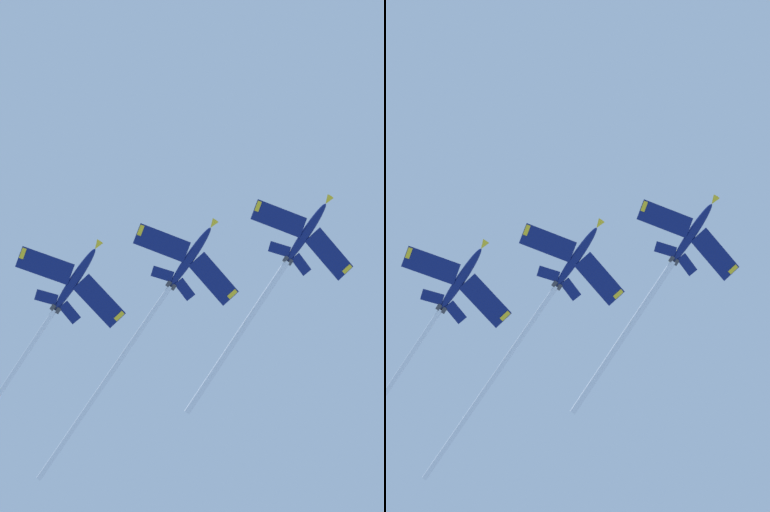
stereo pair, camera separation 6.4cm
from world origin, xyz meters
TOP-DOWN VIEW (x-y plane):
  - jet_lead at (18.41, 1.73)m, footprint 19.72×42.06m
  - jet_second at (28.97, -15.91)m, footprint 19.74×49.67m
  - jet_third at (39.94, -29.54)m, footprint 19.63×44.07m

SIDE VIEW (x-z plane):
  - jet_third at x=39.94m, z-range 157.08..169.98m
  - jet_second at x=28.97m, z-range 160.56..173.70m
  - jet_lead at x=18.41m, z-range 164.32..176.66m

